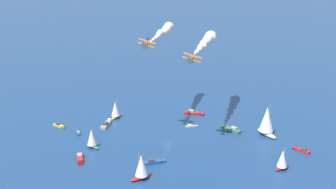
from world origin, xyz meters
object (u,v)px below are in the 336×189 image
at_px(motorboat_ahead, 107,124).
at_px(motorboat_outer_ring_e, 192,126).
at_px(motorboat_near_centre, 195,113).
at_px(motorboat_outer_ring_f, 78,132).
at_px(motorboat_inshore, 230,129).
at_px(sailboat_far_port, 141,167).
at_px(motorboat_outer_ring_c, 301,150).
at_px(motorboat_offshore, 80,159).
at_px(sailboat_outer_ring_a, 282,159).
at_px(wingwalker_wingman, 148,39).
at_px(sailboat_far_stbd, 92,138).
at_px(wingwalker_lead, 193,53).
at_px(motorboat_mid_cluster, 155,162).
at_px(motorboat_outer_ring_b, 60,126).
at_px(biplane_lead, 192,59).
at_px(biplane_wingman, 147,44).
at_px(sailboat_trailing, 115,110).
at_px(sailboat_outer_ring_d, 267,121).

height_order(motorboat_ahead, motorboat_outer_ring_e, motorboat_ahead).
xyz_separation_m(motorboat_near_centre, motorboat_ahead, (38.74, -14.82, 0.01)).
bearing_deg(motorboat_outer_ring_f, motorboat_inshore, 143.76).
xyz_separation_m(sailboat_far_port, motorboat_outer_ring_c, (-60.28, 21.40, -4.14)).
height_order(motorboat_near_centre, sailboat_far_port, sailboat_far_port).
distance_m(motorboat_near_centre, motorboat_offshore, 63.95).
height_order(motorboat_inshore, motorboat_ahead, motorboat_inshore).
distance_m(motorboat_inshore, motorboat_ahead, 53.93).
height_order(sailboat_outer_ring_a, wingwalker_wingman, wingwalker_wingman).
relative_size(motorboat_inshore, motorboat_outer_ring_f, 1.74).
bearing_deg(motorboat_outer_ring_c, sailboat_far_stbd, -40.93).
distance_m(motorboat_outer_ring_c, wingwalker_lead, 56.42).
bearing_deg(motorboat_offshore, sailboat_outer_ring_a, 136.31).
relative_size(motorboat_mid_cluster, motorboat_outer_ring_b, 1.19).
bearing_deg(motorboat_outer_ring_b, motorboat_outer_ring_f, 105.89).
bearing_deg(motorboat_near_centre, biplane_lead, 45.11).
height_order(motorboat_near_centre, biplane_wingman, biplane_wingman).
xyz_separation_m(motorboat_inshore, wingwalker_wingman, (30.46, -17.04, 40.50)).
xyz_separation_m(biplane_lead, biplane_wingman, (7.39, -18.21, 3.24)).
bearing_deg(sailboat_far_stbd, biplane_wingman, 167.38).
bearing_deg(motorboat_inshore, motorboat_ahead, -44.62).
xyz_separation_m(sailboat_trailing, motorboat_ahead, (7.60, 4.62, -3.33)).
relative_size(motorboat_outer_ring_c, wingwalker_wingman, 3.97).
height_order(motorboat_offshore, sailboat_outer_ring_d, sailboat_outer_ring_d).
bearing_deg(motorboat_outer_ring_e, sailboat_far_stbd, -12.51).
bearing_deg(motorboat_inshore, sailboat_outer_ring_d, 124.83).
height_order(sailboat_outer_ring_d, motorboat_outer_ring_e, sailboat_outer_ring_d).
height_order(motorboat_near_centre, motorboat_outer_ring_e, motorboat_near_centre).
xyz_separation_m(motorboat_inshore, sailboat_outer_ring_a, (10.07, 34.96, 3.14)).
height_order(motorboat_outer_ring_b, biplane_wingman, biplane_wingman).
distance_m(motorboat_near_centre, biplane_wingman, 49.73).
relative_size(motorboat_near_centre, motorboat_mid_cluster, 1.06).
xyz_separation_m(sailboat_outer_ring_d, wingwalker_wingman, (39.01, -29.32, 34.84)).
height_order(wingwalker_lead, biplane_wingman, biplane_wingman).
xyz_separation_m(motorboat_outer_ring_e, wingwalker_lead, (12.77, 14.13, 37.58)).
distance_m(motorboat_outer_ring_e, motorboat_outer_ring_f, 48.93).
xyz_separation_m(sailboat_outer_ring_d, motorboat_outer_ring_f, (60.73, -50.52, -5.97)).
height_order(motorboat_offshore, biplane_wingman, biplane_wingman).
bearing_deg(motorboat_outer_ring_b, wingwalker_wingman, 127.81).
distance_m(sailboat_far_stbd, sailboat_outer_ring_d, 71.85).
distance_m(motorboat_near_centre, sailboat_trailing, 36.87).
relative_size(motorboat_offshore, wingwalker_wingman, 4.66).
bearing_deg(motorboat_inshore, sailboat_trailing, -54.08).
distance_m(motorboat_near_centre, sailboat_outer_ring_a, 59.03).
xyz_separation_m(motorboat_inshore, wingwalker_lead, (23.07, 1.17, 37.26)).
relative_size(motorboat_inshore, motorboat_offshore, 1.15).
relative_size(motorboat_outer_ring_b, motorboat_outer_ring_e, 1.29).
bearing_deg(sailboat_trailing, sailboat_far_stbd, 40.25).
bearing_deg(motorboat_inshore, biplane_lead, 1.86).
distance_m(motorboat_near_centre, motorboat_mid_cluster, 50.34).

